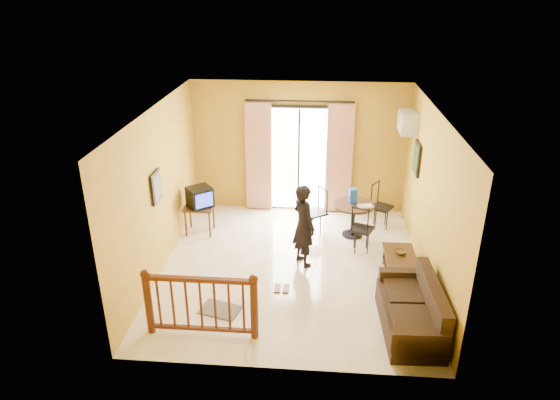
# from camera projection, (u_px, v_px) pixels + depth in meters

# --- Properties ---
(ground) EXTENTS (5.00, 5.00, 0.00)m
(ground) POSITION_uv_depth(u_px,v_px,m) (291.00, 268.00, 8.80)
(ground) COLOR beige
(ground) RESTS_ON ground
(room_shell) EXTENTS (5.00, 5.00, 5.00)m
(room_shell) POSITION_uv_depth(u_px,v_px,m) (292.00, 178.00, 8.10)
(room_shell) COLOR white
(room_shell) RESTS_ON ground
(balcony_door) EXTENTS (2.25, 0.14, 2.46)m
(balcony_door) POSITION_uv_depth(u_px,v_px,m) (299.00, 159.00, 10.53)
(balcony_door) COLOR black
(balcony_door) RESTS_ON ground
(tv_table) EXTENTS (0.57, 0.48, 0.57)m
(tv_table) POSITION_uv_depth(u_px,v_px,m) (199.00, 210.00, 9.84)
(tv_table) COLOR black
(tv_table) RESTS_ON ground
(television) EXTENTS (0.59, 0.58, 0.40)m
(television) POSITION_uv_depth(u_px,v_px,m) (200.00, 197.00, 9.72)
(television) COLOR black
(television) RESTS_ON tv_table
(picture_left) EXTENTS (0.05, 0.42, 0.52)m
(picture_left) POSITION_uv_depth(u_px,v_px,m) (156.00, 187.00, 8.15)
(picture_left) COLOR black
(picture_left) RESTS_ON room_shell
(dining_table) EXTENTS (0.81, 0.81, 0.68)m
(dining_table) POSITION_uv_depth(u_px,v_px,m) (353.00, 211.00, 9.70)
(dining_table) COLOR black
(dining_table) RESTS_ON ground
(water_jug) EXTENTS (0.16, 0.16, 0.30)m
(water_jug) POSITION_uv_depth(u_px,v_px,m) (353.00, 196.00, 9.62)
(water_jug) COLOR blue
(water_jug) RESTS_ON dining_table
(serving_tray) EXTENTS (0.31, 0.24, 0.02)m
(serving_tray) POSITION_uv_depth(u_px,v_px,m) (365.00, 206.00, 9.53)
(serving_tray) COLOR beige
(serving_tray) RESTS_ON dining_table
(dining_chairs) EXTENTS (1.89, 1.54, 0.95)m
(dining_chairs) POSITION_uv_depth(u_px,v_px,m) (352.00, 236.00, 9.86)
(dining_chairs) COLOR black
(dining_chairs) RESTS_ON ground
(air_conditioner) EXTENTS (0.31, 0.60, 0.40)m
(air_conditioner) POSITION_uv_depth(u_px,v_px,m) (407.00, 122.00, 9.54)
(air_conditioner) COLOR silver
(air_conditioner) RESTS_ON room_shell
(botanical_print) EXTENTS (0.05, 0.50, 0.60)m
(botanical_print) POSITION_uv_depth(u_px,v_px,m) (417.00, 158.00, 9.14)
(botanical_print) COLOR black
(botanical_print) RESTS_ON room_shell
(coffee_table) EXTENTS (0.51, 0.92, 0.41)m
(coffee_table) POSITION_uv_depth(u_px,v_px,m) (400.00, 263.00, 8.42)
(coffee_table) COLOR black
(coffee_table) RESTS_ON ground
(bowl) EXTENTS (0.24, 0.24, 0.06)m
(bowl) POSITION_uv_depth(u_px,v_px,m) (400.00, 252.00, 8.42)
(bowl) COLOR brown
(bowl) RESTS_ON coffee_table
(sofa) EXTENTS (0.82, 1.66, 0.78)m
(sofa) POSITION_uv_depth(u_px,v_px,m) (414.00, 313.00, 7.13)
(sofa) COLOR black
(sofa) RESTS_ON ground
(standing_person) EXTENTS (0.61, 0.65, 1.50)m
(standing_person) POSITION_uv_depth(u_px,v_px,m) (304.00, 225.00, 8.64)
(standing_person) COLOR black
(standing_person) RESTS_ON ground
(stair_balustrade) EXTENTS (1.63, 0.13, 1.04)m
(stair_balustrade) POSITION_uv_depth(u_px,v_px,m) (201.00, 301.00, 6.92)
(stair_balustrade) COLOR #471E0F
(stair_balustrade) RESTS_ON ground
(doormat) EXTENTS (0.69, 0.55, 0.02)m
(doormat) POSITION_uv_depth(u_px,v_px,m) (220.00, 310.00, 7.66)
(doormat) COLOR #584F46
(doormat) RESTS_ON ground
(sandals) EXTENTS (0.24, 0.25, 0.03)m
(sandals) POSITION_uv_depth(u_px,v_px,m) (282.00, 289.00, 8.17)
(sandals) COLOR brown
(sandals) RESTS_ON ground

